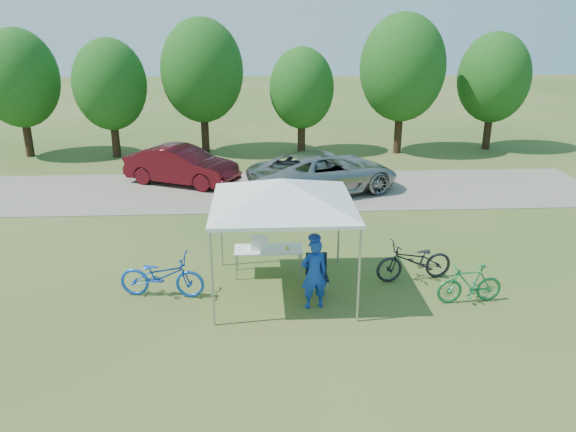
% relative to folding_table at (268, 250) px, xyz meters
% --- Properties ---
extents(ground, '(100.00, 100.00, 0.00)m').
position_rel_folding_table_xyz_m(ground, '(0.32, -0.91, -0.64)').
color(ground, '#2D5119').
rests_on(ground, ground).
extents(gravel_strip, '(24.00, 5.00, 0.02)m').
position_rel_folding_table_xyz_m(gravel_strip, '(0.32, 7.09, -0.63)').
color(gravel_strip, gray).
rests_on(gravel_strip, ground).
extents(canopy, '(4.53, 4.53, 3.00)m').
position_rel_folding_table_xyz_m(canopy, '(0.32, -0.91, 2.01)').
color(canopy, '#A5A5AA').
rests_on(canopy, ground).
extents(treeline, '(24.89, 4.28, 6.30)m').
position_rel_folding_table_xyz_m(treeline, '(0.02, 13.14, 2.89)').
color(treeline, '#382314').
rests_on(treeline, ground).
extents(folding_table, '(1.67, 0.70, 0.69)m').
position_rel_folding_table_xyz_m(folding_table, '(0.00, 0.00, 0.00)').
color(folding_table, white).
rests_on(folding_table, ground).
extents(folding_chair, '(0.50, 0.52, 0.96)m').
position_rel_folding_table_xyz_m(folding_chair, '(1.09, -1.07, -0.07)').
color(folding_chair, black).
rests_on(folding_chair, ground).
extents(cooler, '(0.44, 0.30, 0.32)m').
position_rel_folding_table_xyz_m(cooler, '(-0.22, -0.00, 0.20)').
color(cooler, white).
rests_on(cooler, folding_table).
extents(ice_cream_cup, '(0.08, 0.08, 0.06)m').
position_rel_folding_table_xyz_m(ice_cream_cup, '(0.46, -0.05, 0.07)').
color(ice_cream_cup, yellow).
rests_on(ice_cream_cup, folding_table).
extents(cyclist, '(0.66, 0.50, 1.62)m').
position_rel_folding_table_xyz_m(cyclist, '(0.96, -1.74, 0.16)').
color(cyclist, '#1439A2').
rests_on(cyclist, ground).
extents(bike_blue, '(2.03, 0.93, 1.03)m').
position_rel_folding_table_xyz_m(bike_blue, '(-2.45, -1.03, -0.13)').
color(bike_blue, blue).
rests_on(bike_blue, ground).
extents(bike_green, '(1.53, 0.53, 0.90)m').
position_rel_folding_table_xyz_m(bike_green, '(4.46, -1.70, -0.19)').
color(bike_green, '#186F3A').
rests_on(bike_green, ground).
extents(bike_dark, '(1.99, 0.95, 1.00)m').
position_rel_folding_table_xyz_m(bike_dark, '(3.52, -0.51, -0.14)').
color(bike_dark, black).
rests_on(bike_dark, ground).
extents(minivan, '(6.00, 4.43, 1.51)m').
position_rel_folding_table_xyz_m(minivan, '(2.17, 6.72, 0.13)').
color(minivan, '#9D9C99').
rests_on(minivan, gravel_strip).
extents(sedan, '(4.59, 3.18, 1.43)m').
position_rel_folding_table_xyz_m(sedan, '(-3.13, 8.16, 0.09)').
color(sedan, '#480C12').
rests_on(sedan, gravel_strip).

